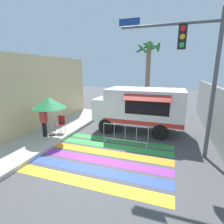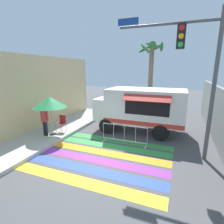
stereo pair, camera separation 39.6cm
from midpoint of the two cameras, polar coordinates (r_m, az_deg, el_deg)
name	(u,v)px [view 2 (the right image)]	position (r m, az deg, el deg)	size (l,w,h in m)	color
ground_plane	(93,159)	(7.79, -4.66, -15.03)	(60.00, 60.00, 0.00)	#4C4C4F
sidewalk_left	(14,141)	(10.50, -28.49, -8.40)	(4.40, 16.00, 0.17)	#B7B5AD
building_left_facade	(4,99)	(10.17, -30.89, 3.54)	(0.25, 16.00, 4.58)	#DBBC84
concrete_wall_right	(223,121)	(9.65, 33.56, -2.58)	(0.20, 16.00, 2.83)	gray
crosswalk_painted	(97,155)	(8.06, -3.58, -13.94)	(6.40, 4.36, 0.01)	yellow
food_truck	(139,106)	(10.76, 9.83, 1.84)	(5.25, 2.84, 2.63)	white
traffic_signal_pole	(195,62)	(7.87, 26.73, 14.34)	(4.04, 0.29, 5.96)	#515456
patio_umbrella	(50,102)	(9.96, -18.57, 3.04)	(1.79, 1.79, 2.15)	black
folding_chair	(62,122)	(10.63, -15.08, -3.06)	(0.42, 0.42, 0.97)	#4C4C51
vendor_person	(45,118)	(10.08, -20.12, -2.00)	(0.53, 0.23, 1.73)	black
barricade_front	(124,135)	(9.03, 5.29, -7.35)	(2.37, 0.44, 1.01)	#B7BABF
palm_tree	(151,66)	(14.83, 13.42, 14.31)	(2.07, 2.09, 5.93)	#7A664C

